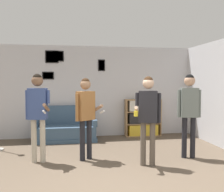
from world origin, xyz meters
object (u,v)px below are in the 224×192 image
at_px(person_player_foreground_left, 38,107).
at_px(person_player_foreground_center, 86,110).
at_px(person_spectator_near_bookshelf, 189,106).
at_px(couch, 65,129).
at_px(drinking_cup, 147,97).
at_px(bookshelf, 143,118).
at_px(person_watcher_holding_cup, 148,111).

height_order(person_player_foreground_left, person_player_foreground_center, person_player_foreground_left).
relative_size(person_player_foreground_left, person_spectator_near_bookshelf, 1.00).
relative_size(couch, person_spectator_near_bookshelf, 0.95).
distance_m(person_player_foreground_center, drinking_cup, 2.84).
bearing_deg(person_player_foreground_center, person_player_foreground_left, -179.69).
bearing_deg(couch, bookshelf, 4.69).
distance_m(person_player_foreground_left, drinking_cup, 3.58).
distance_m(bookshelf, person_player_foreground_left, 3.54).
distance_m(bookshelf, person_spectator_near_bookshelf, 2.37).
distance_m(couch, person_spectator_near_bookshelf, 3.48).
bearing_deg(person_player_foreground_center, person_spectator_near_bookshelf, -5.79).
height_order(couch, bookshelf, bookshelf).
bearing_deg(bookshelf, couch, -175.31).
xyz_separation_m(person_watcher_holding_cup, person_spectator_near_bookshelf, (1.03, 0.34, 0.04)).
bearing_deg(person_player_foreground_center, person_watcher_holding_cup, -25.73).
distance_m(person_spectator_near_bookshelf, drinking_cup, 2.28).
height_order(person_player_foreground_center, person_watcher_holding_cup, person_watcher_holding_cup).
xyz_separation_m(person_player_foreground_center, person_watcher_holding_cup, (1.18, -0.57, 0.02)).
bearing_deg(person_player_foreground_center, drinking_cup, 46.19).
bearing_deg(drinking_cup, person_player_foreground_left, -145.01).
height_order(bookshelf, person_player_foreground_left, person_player_foreground_left).
distance_m(bookshelf, person_watcher_holding_cup, 2.75).
height_order(person_player_foreground_center, drinking_cup, person_player_foreground_center).
distance_m(person_player_foreground_center, person_spectator_near_bookshelf, 2.22).
distance_m(bookshelf, person_player_foreground_center, 2.81).
xyz_separation_m(couch, person_spectator_near_bookshelf, (2.67, -2.08, 0.82)).
height_order(bookshelf, person_spectator_near_bookshelf, person_spectator_near_bookshelf).
distance_m(person_player_foreground_left, person_player_foreground_center, 0.97).
bearing_deg(person_watcher_holding_cup, person_player_foreground_center, 154.27).
height_order(couch, person_spectator_near_bookshelf, person_spectator_near_bookshelf).
bearing_deg(couch, person_player_foreground_center, -76.03).
xyz_separation_m(couch, person_player_foreground_center, (0.46, -1.86, 0.76)).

